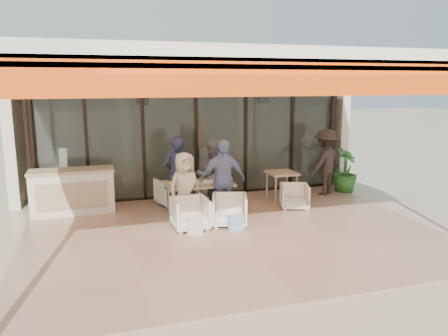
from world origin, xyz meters
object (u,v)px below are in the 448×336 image
object	(u,v)px
chair_near_right	(229,209)
standing_woman	(325,162)
diner_grey	(211,174)
dining_table	(199,185)
chair_far_left	(173,190)
diner_periwinkle	(222,180)
potted_palm	(345,171)
chair_near_left	(190,212)
host_counter	(73,191)
side_table	(282,176)
diner_navy	(176,174)
chair_far_right	(206,190)
side_chair	(295,195)
diner_cream	(185,188)

from	to	relation	value
chair_near_right	standing_woman	size ratio (longest dim) A/B	0.41
diner_grey	standing_woman	bearing A→B (deg)	173.63
dining_table	diner_grey	distance (m)	0.63
chair_far_left	standing_woman	distance (m)	4.08
diner_periwinkle	potted_palm	world-z (taller)	diner_periwinkle
chair_near_left	diner_grey	size ratio (longest dim) A/B	0.44
chair_near_left	diner_periwinkle	size ratio (longest dim) A/B	0.42
chair_near_right	host_counter	bearing A→B (deg)	166.98
side_table	potted_palm	distance (m)	2.05
chair_far_left	diner_periwinkle	distance (m)	1.71
dining_table	chair_near_left	size ratio (longest dim) A/B	2.05
dining_table	diner_navy	world-z (taller)	diner_navy
chair_far_left	chair_near_right	world-z (taller)	chair_far_left
host_counter	chair_far_right	bearing A→B (deg)	1.30
side_table	standing_woman	bearing A→B (deg)	8.94
dining_table	side_table	xyz separation A→B (m)	(2.28, 0.52, -0.05)
side_chair	diner_cream	bearing A→B (deg)	-156.94
dining_table	chair_near_left	world-z (taller)	dining_table
chair_near_right	potted_palm	distance (m)	4.28
chair_near_left	diner_periwinkle	distance (m)	1.10
side_table	standing_woman	xyz separation A→B (m)	(1.35, 0.21, 0.25)
host_counter	chair_near_right	size ratio (longest dim) A/B	2.53
chair_far_right	diner_cream	distance (m)	1.69
dining_table	diner_periwinkle	bearing A→B (deg)	-46.97
dining_table	diner_grey	xyz separation A→B (m)	(0.43, 0.44, 0.14)
diner_grey	diner_cream	xyz separation A→B (m)	(-0.84, -0.90, -0.06)
potted_palm	diner_cream	bearing A→B (deg)	-164.84
chair_near_left	side_table	distance (m)	3.09
chair_far_left	diner_cream	bearing A→B (deg)	73.05
host_counter	diner_cream	bearing A→B (deg)	-29.94
diner_cream	chair_far_left	bearing A→B (deg)	71.55
diner_periwinkle	side_chair	world-z (taller)	diner_periwinkle
chair_far_left	potted_palm	bearing A→B (deg)	161.60
diner_cream	standing_woman	world-z (taller)	standing_woman
dining_table	potted_palm	size ratio (longest dim) A/B	1.25
dining_table	chair_near_left	xyz separation A→B (m)	(-0.41, -0.96, -0.32)
chair_near_left	standing_woman	xyz separation A→B (m)	(4.05, 1.69, 0.52)
host_counter	chair_far_left	size ratio (longest dim) A/B	2.51
host_counter	diner_periwinkle	world-z (taller)	diner_periwinkle
side_chair	standing_woman	bearing A→B (deg)	53.82
diner_cream	diner_navy	bearing A→B (deg)	71.55
potted_palm	host_counter	bearing A→B (deg)	179.61
side_table	potted_palm	xyz separation A→B (m)	(2.03, 0.31, -0.04)
host_counter	diner_navy	bearing A→B (deg)	-10.52
potted_palm	side_table	bearing A→B (deg)	-171.41
chair_far_left	chair_far_right	xyz separation A→B (m)	(0.84, 0.00, -0.05)
side_table	diner_navy	bearing A→B (deg)	-178.43
diner_cream	diner_periwinkle	xyz separation A→B (m)	(0.84, 0.00, 0.12)
diner_cream	side_table	distance (m)	2.87
diner_cream	side_table	world-z (taller)	diner_cream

